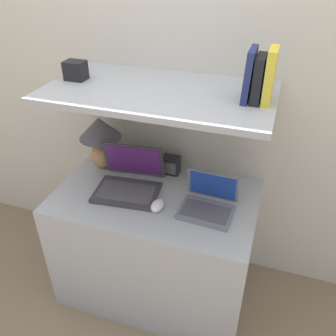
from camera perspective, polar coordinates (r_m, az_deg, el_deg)
The scene contains 14 objects.
ground_plane at distance 2.18m, azimuth -4.81°, elevation -24.30°, with size 12.00×12.00×0.00m, color #7A664C.
wall_back at distance 1.95m, azimuth 1.71°, elevation 14.08°, with size 6.00×0.05×2.40m.
desk at distance 2.09m, azimuth -1.84°, elevation -12.06°, with size 1.05×0.64×0.70m.
back_riser at distance 2.17m, azimuth 1.11°, elevation -1.13°, with size 1.05×0.04×1.23m.
shelf at distance 1.65m, azimuth -1.51°, elevation 12.05°, with size 1.05×0.57×0.03m.
table_lamp at distance 2.02m, azimuth -10.80°, elevation 5.08°, with size 0.23×0.23×0.31m.
laptop_large at distance 1.88m, azimuth -6.27°, elevation -2.22°, with size 0.36×0.32×0.23m.
laptop_small at distance 1.75m, azimuth 6.43°, elevation -5.73°, with size 0.27×0.23×0.18m.
computer_mouse at distance 1.76m, azimuth -1.71°, elevation -6.05°, with size 0.06×0.10×0.04m.
router_box at distance 2.00m, azimuth 0.45°, elevation 0.49°, with size 0.10×0.07×0.10m.
book_yellow at distance 1.52m, azimuth 16.06°, elevation 13.95°, with size 0.03×0.13×0.22m.
book_black at distance 1.53m, azimuth 14.31°, elevation 13.67°, with size 0.04×0.13×0.19m.
book_navy at distance 1.53m, azimuth 12.90°, elevation 14.33°, with size 0.03×0.15×0.21m.
shelf_gadget at distance 1.81m, azimuth -14.61°, elevation 14.91°, with size 0.10×0.08×0.09m.
Camera 1 is at (0.53, -1.06, 1.83)m, focal length 38.00 mm.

